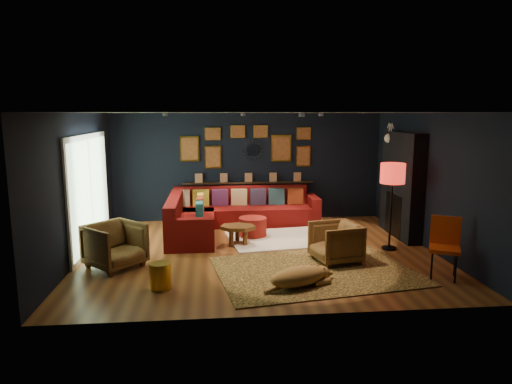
{
  "coord_description": "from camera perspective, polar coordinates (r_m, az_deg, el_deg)",
  "views": [
    {
      "loc": [
        -0.87,
        -8.25,
        2.59
      ],
      "look_at": [
        -0.05,
        0.3,
        1.1
      ],
      "focal_mm": 32.0,
      "sensor_mm": 36.0,
      "label": 1
    }
  ],
  "objects": [
    {
      "name": "sectional",
      "position": [
        10.31,
        -3.96,
        -2.89
      ],
      "size": [
        3.41,
        2.69,
        0.86
      ],
      "color": "maroon",
      "rests_on": "ground"
    },
    {
      "name": "floor_lamp",
      "position": [
        8.94,
        16.7,
        1.79
      ],
      "size": [
        0.46,
        0.46,
        1.67
      ],
      "color": "black",
      "rests_on": "ground"
    },
    {
      "name": "coffee_table",
      "position": [
        9.08,
        -2.29,
        -4.66
      ],
      "size": [
        0.78,
        0.62,
        0.36
      ],
      "rotation": [
        0.0,
        0.0,
        -0.11
      ],
      "color": "brown",
      "rests_on": "shag_rug"
    },
    {
      "name": "armchair_right",
      "position": [
        8.15,
        9.93,
        -5.99
      ],
      "size": [
        0.85,
        0.88,
        0.77
      ],
      "primitive_type": "imported",
      "rotation": [
        0.0,
        0.0,
        -1.36
      ],
      "color": "#A36D35",
      "rests_on": "ground"
    },
    {
      "name": "pouf",
      "position": [
        9.67,
        -0.42,
        -4.35
      ],
      "size": [
        0.59,
        0.59,
        0.39
      ],
      "primitive_type": "cylinder",
      "color": "maroon",
      "rests_on": "shag_rug"
    },
    {
      "name": "gold_stool",
      "position": [
        7.04,
        -11.86,
        -10.23
      ],
      "size": [
        0.32,
        0.32,
        0.4
      ],
      "primitive_type": "cylinder",
      "color": "gold",
      "rests_on": "ground"
    },
    {
      "name": "ledge",
      "position": [
        11.09,
        -0.94,
        1.17
      ],
      "size": [
        3.2,
        0.12,
        0.04
      ],
      "primitive_type": "cube",
      "color": "black",
      "rests_on": "room_walls"
    },
    {
      "name": "sliding_door",
      "position": [
        9.27,
        -20.08,
        -0.02
      ],
      "size": [
        0.06,
        2.8,
        2.2
      ],
      "color": "white",
      "rests_on": "ground"
    },
    {
      "name": "shag_rug",
      "position": [
        9.55,
        3.34,
        -5.82
      ],
      "size": [
        2.38,
        1.88,
        0.03
      ],
      "primitive_type": "cube",
      "rotation": [
        0.0,
        0.0,
        0.14
      ],
      "color": "silver",
      "rests_on": "ground"
    },
    {
      "name": "fireplace",
      "position": [
        10.09,
        17.69,
        0.42
      ],
      "size": [
        0.31,
        1.6,
        2.2
      ],
      "color": "black",
      "rests_on": "ground"
    },
    {
      "name": "room_walls",
      "position": [
        8.35,
        0.51,
        2.98
      ],
      "size": [
        6.5,
        6.5,
        6.5
      ],
      "color": "black",
      "rests_on": "ground"
    },
    {
      "name": "deer_head",
      "position": [
        10.46,
        17.15,
        6.45
      ],
      "size": [
        0.5,
        0.28,
        0.45
      ],
      "color": "white",
      "rests_on": "fireplace"
    },
    {
      "name": "orange_chair",
      "position": [
        7.87,
        22.54,
        -5.78
      ],
      "size": [
        0.62,
        0.62,
        0.97
      ],
      "rotation": [
        0.0,
        0.0,
        -0.47
      ],
      "color": "black",
      "rests_on": "ground"
    },
    {
      "name": "floor",
      "position": [
        8.69,
        0.49,
        -7.51
      ],
      "size": [
        6.5,
        6.5,
        0.0
      ],
      "primitive_type": "plane",
      "color": "brown",
      "rests_on": "ground"
    },
    {
      "name": "armchair_left",
      "position": [
        8.11,
        -17.21,
        -6.14
      ],
      "size": [
        1.12,
        1.12,
        0.84
      ],
      "primitive_type": "imported",
      "rotation": [
        0.0,
        0.0,
        0.81
      ],
      "color": "#A36D35",
      "rests_on": "ground"
    },
    {
      "name": "sunburst_mirror",
      "position": [
        11.04,
        -0.45,
        5.21
      ],
      "size": [
        0.47,
        0.16,
        0.47
      ],
      "color": "silver",
      "rests_on": "room_walls"
    },
    {
      "name": "leopard_rug",
      "position": [
        7.74,
        7.38,
        -9.73
      ],
      "size": [
        3.52,
        2.76,
        0.02
      ],
      "primitive_type": "cube",
      "rotation": [
        0.0,
        0.0,
        0.16
      ],
      "color": "tan",
      "rests_on": "ground"
    },
    {
      "name": "dog",
      "position": [
        6.98,
        5.35,
        -10.03
      ],
      "size": [
        1.44,
        1.09,
        0.41
      ],
      "primitive_type": null,
      "rotation": [
        0.0,
        0.0,
        0.4
      ],
      "color": "#BD8A46",
      "rests_on": "leopard_rug"
    },
    {
      "name": "gallery_wall",
      "position": [
        11.02,
        -1.04,
        5.76
      ],
      "size": [
        3.15,
        0.04,
        1.02
      ],
      "color": "gold",
      "rests_on": "room_walls"
    },
    {
      "name": "ceiling_spots",
      "position": [
        9.09,
        -0.02,
        9.64
      ],
      "size": [
        3.3,
        2.5,
        0.06
      ],
      "color": "black",
      "rests_on": "room_walls"
    }
  ]
}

